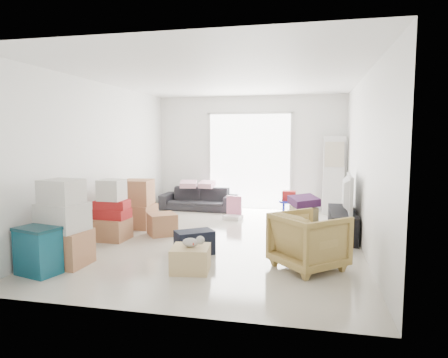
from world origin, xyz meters
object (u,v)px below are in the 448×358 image
armchair (309,238)px  sofa (199,195)px  television (342,206)px  tv_console (342,224)px  storage_bins (38,251)px  kids_table (289,199)px  wood_crate (191,259)px  ottoman (303,218)px  ac_tower (333,175)px

armchair → sofa: bearing=-8.3°
television → sofa: sofa is taller
tv_console → storage_bins: (-3.90, -2.77, 0.07)m
tv_console → kids_table: 1.75m
television → sofa: (-3.14, 1.97, -0.19)m
storage_bins → wood_crate: bearing=16.0°
armchair → storage_bins: 3.48m
television → ottoman: (-0.66, 0.46, -0.33)m
sofa → storage_bins: size_ratio=2.93×
ottoman → kids_table: bearing=108.6°
television → storage_bins: (-3.90, -2.77, -0.24)m
ottoman → kids_table: kids_table is taller
ac_tower → ottoman: 1.89m
ac_tower → tv_console: 2.21m
ac_tower → wood_crate: 4.85m
television → ac_tower: bearing=3.4°
storage_bins → television: bearing=35.4°
ac_tower → kids_table: 1.26m
ac_tower → television: bearing=-88.6°
sofa → storage_bins: 4.80m
sofa → ottoman: (2.48, -1.51, -0.13)m
armchair → kids_table: 3.28m
storage_bins → ottoman: bearing=44.9°
television → storage_bins: bearing=127.5°
sofa → armchair: (2.59, -3.79, 0.06)m
sofa → storage_bins: bearing=-97.4°
storage_bins → kids_table: 5.11m
tv_console → kids_table: size_ratio=2.42×
armchair → kids_table: (-0.44, 3.25, -0.00)m
tv_console → sofa: sofa is taller
armchair → kids_table: armchair is taller
ac_tower → storage_bins: size_ratio=2.88×
sofa → ottoman: bearing=-29.7°
tv_console → kids_table: (-0.99, 1.43, 0.17)m
television → wood_crate: television is taller
storage_bins → tv_console: bearing=35.4°
ac_tower → tv_console: size_ratio=1.24×
armchair → storage_bins: armchair is taller
sofa → wood_crate: 4.36m
sofa → storage_bins: (-0.76, -4.74, -0.04)m
tv_console → sofa: size_ratio=0.79×
tv_console → kids_table: bearing=124.7°
tv_console → wood_crate: (-2.05, -2.24, -0.07)m
ac_tower → storage_bins: 6.25m
armchair → ottoman: (-0.11, 2.28, -0.20)m
tv_console → ottoman: bearing=145.4°
storage_bins → kids_table: bearing=55.3°
armchair → wood_crate: 1.58m
sofa → television: bearing=-30.4°
wood_crate → ottoman: bearing=62.8°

